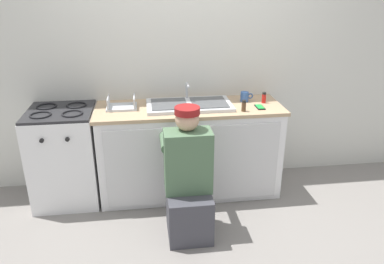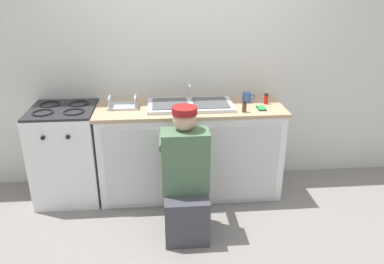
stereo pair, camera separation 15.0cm
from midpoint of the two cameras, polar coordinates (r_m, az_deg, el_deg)
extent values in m
plane|color=gray|center=(3.67, 1.33, -11.06)|extent=(12.00, 12.00, 0.00)
cube|color=silver|center=(3.79, 0.43, 10.62)|extent=(6.00, 0.10, 2.50)
cube|color=white|center=(3.72, 0.89, -2.92)|extent=(1.73, 0.60, 0.87)
cube|color=silver|center=(3.42, -5.54, -5.38)|extent=(0.76, 0.02, 0.76)
cube|color=silver|center=(3.51, 8.19, -4.81)|extent=(0.76, 0.02, 0.76)
cube|color=tan|center=(3.55, 0.93, 3.66)|extent=(1.77, 0.62, 0.03)
cube|color=silver|center=(3.54, 0.94, 4.13)|extent=(0.80, 0.44, 0.03)
cube|color=#4C4F51|center=(3.52, -2.15, 4.34)|extent=(0.33, 0.35, 0.01)
cube|color=#4C4F51|center=(3.56, 3.99, 4.50)|extent=(0.33, 0.35, 0.01)
cylinder|color=#B7BABF|center=(3.70, 0.65, 6.15)|extent=(0.02, 0.02, 0.18)
cylinder|color=#B7BABF|center=(3.60, 0.78, 7.18)|extent=(0.02, 0.16, 0.02)
cube|color=white|center=(3.79, -17.31, -3.29)|extent=(0.60, 0.60, 0.89)
cube|color=#262628|center=(3.63, -18.13, 3.24)|extent=(0.59, 0.59, 0.02)
torus|color=black|center=(3.54, -20.68, 2.78)|extent=(0.19, 0.19, 0.02)
torus|color=black|center=(3.48, -16.41, 2.98)|extent=(0.19, 0.19, 0.02)
torus|color=black|center=(3.76, -19.78, 4.00)|extent=(0.19, 0.19, 0.02)
torus|color=black|center=(3.70, -15.74, 4.20)|extent=(0.19, 0.19, 0.02)
cylinder|color=black|center=(3.42, -20.62, -0.85)|extent=(0.04, 0.02, 0.04)
cylinder|color=black|center=(3.37, -17.19, -0.75)|extent=(0.04, 0.02, 0.04)
cube|color=#3F3F47|center=(3.20, 0.47, -12.33)|extent=(0.36, 0.40, 0.40)
cube|color=#4C6B4C|center=(3.01, 0.39, -4.46)|extent=(0.38, 0.22, 0.52)
sphere|color=tan|center=(2.91, 0.34, 1.97)|extent=(0.19, 0.19, 0.19)
cylinder|color=maroon|center=(2.89, 0.34, 3.30)|extent=(0.20, 0.20, 0.06)
cube|color=maroon|center=(2.98, 0.19, 3.48)|extent=(0.13, 0.09, 0.02)
cylinder|color=#4C6B4C|center=(3.15, -3.03, -1.46)|extent=(0.08, 0.30, 0.08)
cylinder|color=#4C6B4C|center=(3.17, 3.12, -1.25)|extent=(0.08, 0.30, 0.08)
cube|color=black|center=(3.55, 11.68, 3.57)|extent=(0.07, 0.14, 0.01)
cube|color=green|center=(3.55, 11.69, 3.66)|extent=(0.06, 0.12, 0.00)
cube|color=#B2B7BC|center=(3.57, -9.27, 3.93)|extent=(0.28, 0.22, 0.02)
cube|color=#B2B7BC|center=(3.57, -11.23, 4.62)|extent=(0.01, 0.21, 0.10)
cube|color=#B2B7BC|center=(3.55, -7.40, 4.77)|extent=(0.01, 0.21, 0.10)
cylinder|color=#335699|center=(3.71, 9.46, 5.21)|extent=(0.08, 0.08, 0.09)
torus|color=#335699|center=(3.72, 10.33, 5.29)|extent=(0.06, 0.01, 0.06)
cylinder|color=#513823|center=(3.42, 9.23, 3.69)|extent=(0.04, 0.04, 0.08)
cylinder|color=black|center=(3.41, 9.28, 4.53)|extent=(0.04, 0.04, 0.02)
cylinder|color=red|center=(3.69, 12.35, 4.84)|extent=(0.04, 0.04, 0.08)
cylinder|color=black|center=(3.68, 12.42, 5.62)|extent=(0.04, 0.04, 0.02)
camera|label=1|loc=(0.07, -88.75, 0.51)|focal=35.00mm
camera|label=2|loc=(0.07, 91.25, -0.51)|focal=35.00mm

